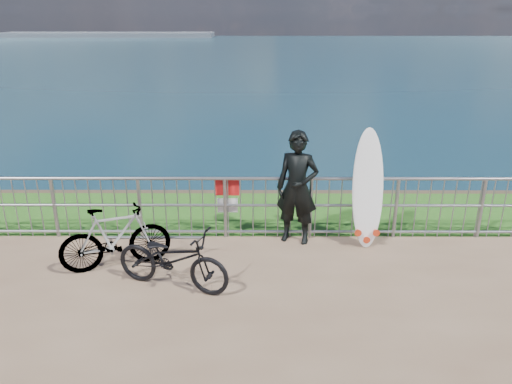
{
  "coord_description": "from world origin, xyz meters",
  "views": [
    {
      "loc": [
        0.07,
        -6.52,
        3.84
      ],
      "look_at": [
        0.04,
        1.2,
        1.0
      ],
      "focal_mm": 35.0,
      "sensor_mm": 36.0,
      "label": 1
    }
  ],
  "objects_px": {
    "surfboard": "(368,193)",
    "bicycle_near": "(172,259)",
    "surfer": "(297,188)",
    "bicycle_far": "(115,238)"
  },
  "relations": [
    {
      "from": "surfer",
      "to": "surfboard",
      "type": "xyz_separation_m",
      "value": [
        1.18,
        -0.1,
        -0.05
      ]
    },
    {
      "from": "surfboard",
      "to": "bicycle_far",
      "type": "height_order",
      "value": "surfboard"
    },
    {
      "from": "surfboard",
      "to": "bicycle_far",
      "type": "relative_size",
      "value": 1.19
    },
    {
      "from": "surfboard",
      "to": "bicycle_near",
      "type": "relative_size",
      "value": 1.15
    },
    {
      "from": "surfer",
      "to": "bicycle_near",
      "type": "bearing_deg",
      "value": -122.97
    },
    {
      "from": "surfboard",
      "to": "bicycle_far",
      "type": "bearing_deg",
      "value": -167.75
    },
    {
      "from": "surfer",
      "to": "surfboard",
      "type": "bearing_deg",
      "value": 12.47
    },
    {
      "from": "surfer",
      "to": "surfboard",
      "type": "relative_size",
      "value": 0.97
    },
    {
      "from": "surfer",
      "to": "bicycle_near",
      "type": "relative_size",
      "value": 1.12
    },
    {
      "from": "surfboard",
      "to": "bicycle_far",
      "type": "xyz_separation_m",
      "value": [
        -4.06,
        -0.88,
        -0.42
      ]
    }
  ]
}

